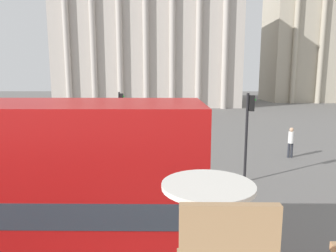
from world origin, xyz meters
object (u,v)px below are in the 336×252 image
at_px(plaza_building_left, 150,46).
at_px(pedestrian_olive, 165,110).
at_px(traffic_light_mid, 121,111).
at_px(cafe_dining_table, 208,212).
at_px(pedestrian_grey, 65,123).
at_px(pedestrian_white, 291,140).
at_px(traffic_light_near, 248,125).

bearing_deg(plaza_building_left, pedestrian_olive, -80.35).
relative_size(traffic_light_mid, pedestrian_olive, 2.37).
bearing_deg(plaza_building_left, cafe_dining_table, -85.55).
height_order(pedestrian_grey, pedestrian_white, pedestrian_white).
height_order(cafe_dining_table, traffic_light_mid, cafe_dining_table).
height_order(cafe_dining_table, pedestrian_olive, cafe_dining_table).
distance_m(cafe_dining_table, traffic_light_mid, 19.29).
height_order(pedestrian_white, pedestrian_olive, pedestrian_white).
bearing_deg(traffic_light_mid, pedestrian_white, -16.54).
bearing_deg(traffic_light_mid, pedestrian_olive, 79.27).
bearing_deg(traffic_light_mid, traffic_light_near, -46.68).
relative_size(plaza_building_left, traffic_light_mid, 8.00).
bearing_deg(traffic_light_near, plaza_building_left, 100.20).
xyz_separation_m(plaza_building_left, traffic_light_mid, (0.25, -32.87, -7.73)).
xyz_separation_m(plaza_building_left, pedestrian_white, (10.93, -36.03, -9.13)).
distance_m(cafe_dining_table, pedestrian_olive, 33.84).
bearing_deg(cafe_dining_table, traffic_light_near, 74.26).
xyz_separation_m(cafe_dining_table, traffic_light_mid, (-3.77, 18.86, -1.45)).
xyz_separation_m(traffic_light_near, pedestrian_olive, (-4.18, 22.25, -1.75)).
relative_size(cafe_dining_table, traffic_light_near, 0.18).
bearing_deg(pedestrian_grey, traffic_light_near, -21.64).
relative_size(plaza_building_left, traffic_light_near, 7.36).
relative_size(cafe_dining_table, plaza_building_left, 0.02).
height_order(plaza_building_left, traffic_light_mid, plaza_building_left).
bearing_deg(pedestrian_grey, pedestrian_olive, 73.16).
relative_size(plaza_building_left, pedestrian_olive, 18.96).
bearing_deg(pedestrian_white, pedestrian_olive, 128.70).
distance_m(cafe_dining_table, plaza_building_left, 52.26).
bearing_deg(pedestrian_grey, traffic_light_mid, -16.67).
height_order(traffic_light_mid, pedestrian_grey, traffic_light_mid).
relative_size(pedestrian_grey, pedestrian_white, 0.90).
height_order(cafe_dining_table, pedestrian_grey, cafe_dining_table).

